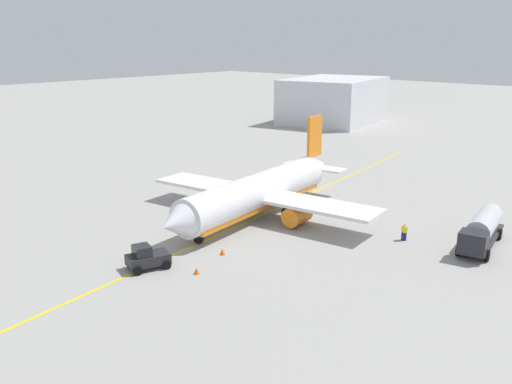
{
  "coord_description": "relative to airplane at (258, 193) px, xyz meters",
  "views": [
    {
      "loc": [
        43.9,
        39.52,
        19.48
      ],
      "look_at": [
        0.0,
        0.0,
        3.0
      ],
      "focal_mm": 38.95,
      "sensor_mm": 36.0,
      "label": 1
    }
  ],
  "objects": [
    {
      "name": "pushback_tug",
      "position": [
        17.33,
        2.46,
        -1.79
      ],
      "size": [
        4.05,
        3.25,
        2.2
      ],
      "color": "#232328",
      "rests_on": "ground"
    },
    {
      "name": "safety_cone_nose",
      "position": [
        15.23,
        6.54,
        -2.52
      ],
      "size": [
        0.5,
        0.5,
        0.55
      ],
      "primitive_type": "cone",
      "color": "#F2590F",
      "rests_on": "ground"
    },
    {
      "name": "ground_plane",
      "position": [
        0.45,
        0.06,
        -2.8
      ],
      "size": [
        400.0,
        400.0,
        0.0
      ],
      "primitive_type": "plane",
      "color": "#9E9B96"
    },
    {
      "name": "distant_hangar",
      "position": [
        -66.54,
        -35.43,
        2.32
      ],
      "size": [
        28.94,
        23.25,
        10.25
      ],
      "color": "silver",
      "rests_on": "ground"
    },
    {
      "name": "refueling_worker",
      "position": [
        -4.09,
        15.76,
        -1.98
      ],
      "size": [
        0.57,
        0.63,
        1.71
      ],
      "color": "navy",
      "rests_on": "ground"
    },
    {
      "name": "taxi_line_marking",
      "position": [
        0.45,
        0.06,
        -2.79
      ],
      "size": [
        88.6,
        11.34,
        0.01
      ],
      "primitive_type": "cube",
      "rotation": [
        0.0,
        0.0,
        0.12
      ],
      "color": "yellow",
      "rests_on": "ground"
    },
    {
      "name": "fuel_tanker",
      "position": [
        -7.63,
        22.03,
        -1.07
      ],
      "size": [
        10.75,
        4.32,
        3.15
      ],
      "color": "#2D2D33",
      "rests_on": "ground"
    },
    {
      "name": "safety_cone_wingtip",
      "position": [
        10.67,
        5.07,
        -2.51
      ],
      "size": [
        0.52,
        0.52,
        0.58
      ],
      "primitive_type": "cone",
      "color": "#F2590F",
      "rests_on": "ground"
    },
    {
      "name": "airplane",
      "position": [
        0.0,
        0.0,
        0.0
      ],
      "size": [
        30.81,
        28.38,
        9.96
      ],
      "color": "white",
      "rests_on": "ground"
    }
  ]
}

